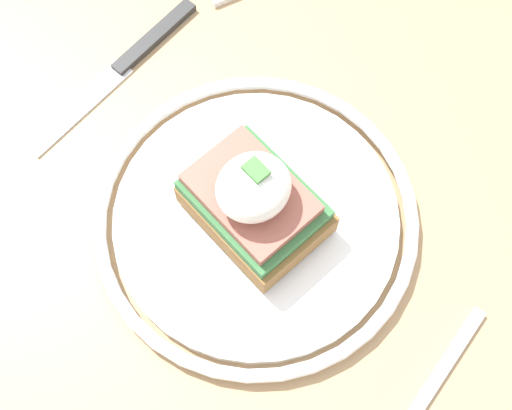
% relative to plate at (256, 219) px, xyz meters
% --- Properties ---
extents(ground_plane, '(6.00, 6.00, 0.00)m').
position_rel_plate_xyz_m(ground_plane, '(-0.01, 0.02, -0.77)').
color(ground_plane, gray).
extents(dining_table, '(1.11, 0.84, 0.76)m').
position_rel_plate_xyz_m(dining_table, '(-0.01, 0.02, -0.12)').
color(dining_table, tan).
rests_on(dining_table, ground_plane).
extents(plate, '(0.24, 0.24, 0.02)m').
position_rel_plate_xyz_m(plate, '(0.00, 0.00, 0.00)').
color(plate, white).
rests_on(plate, dining_table).
extents(sandwich, '(0.10, 0.07, 0.08)m').
position_rel_plate_xyz_m(sandwich, '(0.00, 0.00, 0.04)').
color(sandwich, olive).
rests_on(sandwich, plate).
extents(fork, '(0.04, 0.15, 0.00)m').
position_rel_plate_xyz_m(fork, '(-0.18, 0.01, -0.01)').
color(fork, silver).
rests_on(fork, dining_table).
extents(knife, '(0.04, 0.19, 0.01)m').
position_rel_plate_xyz_m(knife, '(0.18, -0.01, -0.01)').
color(knife, '#2D2D2D').
rests_on(knife, dining_table).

